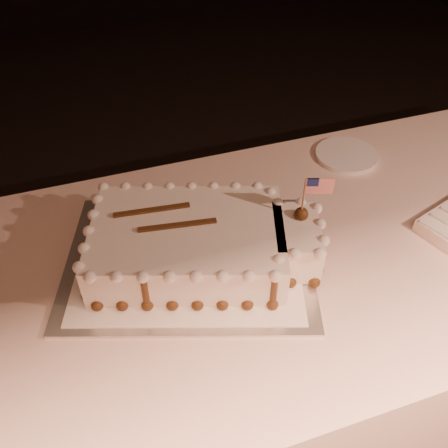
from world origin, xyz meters
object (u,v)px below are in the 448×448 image
object	(u,v)px
banquet_table	(237,357)
sheet_cake	(201,243)
cake_board	(189,260)
side_plate	(346,155)

from	to	relation	value
banquet_table	sheet_cake	bearing A→B (deg)	160.05
banquet_table	sheet_cake	world-z (taller)	sheet_cake
banquet_table	sheet_cake	xyz separation A→B (m)	(-0.08, 0.03, 0.43)
cake_board	sheet_cake	size ratio (longest dim) A/B	1.01
cake_board	side_plate	size ratio (longest dim) A/B	3.13
cake_board	side_plate	bearing A→B (deg)	43.08
cake_board	sheet_cake	xyz separation A→B (m)	(0.03, -0.01, 0.05)
banquet_table	side_plate	world-z (taller)	side_plate
banquet_table	cake_board	distance (m)	0.40
banquet_table	side_plate	bearing A→B (deg)	33.83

